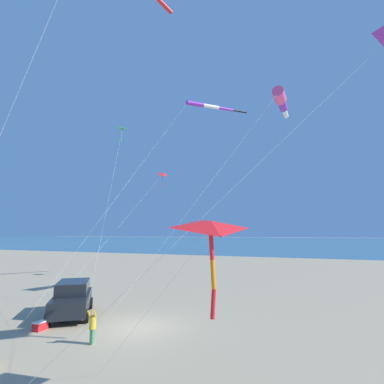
{
  "coord_description": "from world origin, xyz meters",
  "views": [
    {
      "loc": [
        13.44,
        7.91,
        4.62
      ],
      "look_at": [
        -4.75,
        1.13,
        7.31
      ],
      "focal_mm": 27.55,
      "sensor_mm": 36.0,
      "label": 1
    }
  ],
  "objects": [
    {
      "name": "cooler_box",
      "position": [
        2.1,
        -4.08,
        0.21
      ],
      "size": [
        0.62,
        0.42,
        0.42
      ],
      "color": "red",
      "rests_on": "ground_plane"
    },
    {
      "name": "parked_car",
      "position": [
        -0.37,
        -4.47,
        0.95
      ],
      "size": [
        4.58,
        4.0,
        1.85
      ],
      "color": "black",
      "rests_on": "ground_plane"
    },
    {
      "name": "ocean_water_strip",
      "position": [
        -165.0,
        0.0,
        0.0
      ],
      "size": [
        240.0,
        600.0,
        0.01
      ],
      "primitive_type": "cube",
      "color": "#386B84",
      "rests_on": "ground_plane"
    },
    {
      "name": "kite_windsock_purple_drifting",
      "position": [
        -14.51,
        -0.57,
        17.68
      ],
      "size": [
        21.3,
        7.39,
        18.13
      ],
      "color": "purple",
      "rests_on": "ground_plane"
    },
    {
      "name": "kite_delta_black_fish_shape",
      "position": [
        -14.15,
        -5.73,
        10.66
      ],
      "size": [
        12.9,
        2.14,
        11.03
      ],
      "color": "red",
      "rests_on": "ground_plane"
    },
    {
      "name": "ground_plane",
      "position": [
        0.0,
        0.0,
        0.0
      ],
      "size": [
        600.0,
        600.0,
        0.0
      ],
      "primitive_type": "plane",
      "color": "tan"
    },
    {
      "name": "person_child_green_jacket",
      "position": [
        2.68,
        -0.58,
        0.77
      ],
      "size": [
        0.48,
        0.4,
        1.41
      ],
      "color": "#3D7F51",
      "rests_on": "ground_plane"
    },
    {
      "name": "kite_delta_green_low_center",
      "position": [
        5.44,
        5.5,
        4.74
      ],
      "size": [
        1.99,
        5.14,
        5.12
      ],
      "color": "red",
      "rests_on": "ground_plane"
    },
    {
      "name": "kite_windsock_magenta_far_left",
      "position": [
        -9.36,
        6.81,
        14.84
      ],
      "size": [
        13.51,
        8.61,
        15.41
      ],
      "color": "#EF4C93",
      "rests_on": "ground_plane"
    },
    {
      "name": "kite_delta_small_distant",
      "position": [
        -8.72,
        -7.23,
        14.07
      ],
      "size": [
        9.23,
        4.56,
        14.35
      ],
      "color": "green",
      "rests_on": "ground_plane"
    }
  ]
}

